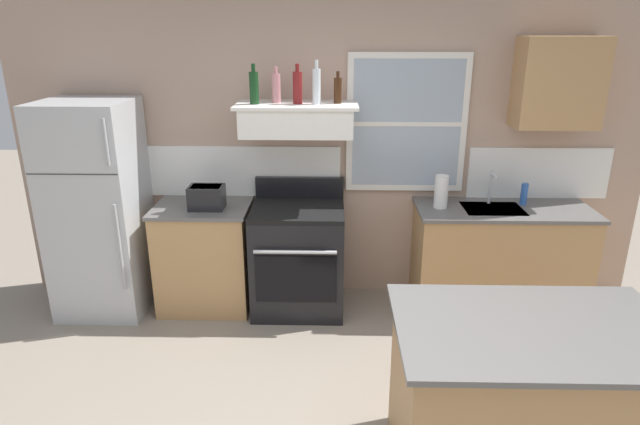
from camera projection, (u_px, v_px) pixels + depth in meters
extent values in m
cube|color=tan|center=(329.00, 146.00, 4.61)|extent=(5.40, 0.06, 2.70)
cube|color=white|center=(196.00, 171.00, 4.67)|extent=(2.50, 0.02, 0.44)
cube|color=white|center=(539.00, 173.00, 4.60)|extent=(1.20, 0.02, 0.44)
cube|color=white|center=(407.00, 124.00, 4.48)|extent=(1.00, 0.04, 1.15)
cube|color=#9EADBC|center=(407.00, 124.00, 4.47)|extent=(0.90, 0.01, 1.05)
cube|color=white|center=(407.00, 124.00, 4.46)|extent=(0.90, 0.02, 0.04)
cube|color=#B7BABC|center=(98.00, 209.00, 4.43)|extent=(0.70, 0.68, 1.78)
cube|color=#333333|center=(72.00, 174.00, 3.98)|extent=(0.69, 0.00, 0.01)
cylinder|color=#A5A8AD|center=(120.00, 248.00, 4.14)|extent=(0.02, 0.02, 0.70)
cylinder|color=#A5A8AD|center=(106.00, 142.00, 3.87)|extent=(0.02, 0.02, 0.35)
cube|color=tan|center=(206.00, 257.00, 4.62)|extent=(0.76, 0.60, 0.88)
cube|color=#605E5B|center=(202.00, 207.00, 4.47)|extent=(0.79, 0.63, 0.03)
cube|color=black|center=(207.00, 197.00, 4.36)|extent=(0.28, 0.20, 0.19)
cube|color=black|center=(206.00, 187.00, 4.33)|extent=(0.24, 0.16, 0.01)
cube|color=black|center=(189.00, 193.00, 4.35)|extent=(0.02, 0.03, 0.02)
cube|color=black|center=(298.00, 261.00, 4.56)|extent=(0.76, 0.64, 0.87)
cube|color=black|center=(298.00, 210.00, 4.42)|extent=(0.76, 0.64, 0.04)
cube|color=black|center=(300.00, 187.00, 4.65)|extent=(0.76, 0.06, 0.18)
cube|color=black|center=(296.00, 279.00, 4.26)|extent=(0.65, 0.01, 0.40)
cylinder|color=silver|center=(295.00, 252.00, 4.15)|extent=(0.65, 0.03, 0.03)
cube|color=white|center=(297.00, 120.00, 4.27)|extent=(0.88, 0.48, 0.22)
cube|color=#262628|center=(295.00, 136.00, 4.09)|extent=(0.75, 0.02, 0.04)
cube|color=white|center=(297.00, 105.00, 4.23)|extent=(0.96, 0.52, 0.02)
cylinder|color=#143819|center=(254.00, 88.00, 4.15)|extent=(0.07, 0.07, 0.24)
cylinder|color=#143819|center=(253.00, 68.00, 4.10)|extent=(0.03, 0.03, 0.06)
cylinder|color=#C67F84|center=(276.00, 88.00, 4.23)|extent=(0.07, 0.07, 0.22)
cylinder|color=#C67F84|center=(276.00, 70.00, 4.19)|extent=(0.03, 0.03, 0.06)
cylinder|color=maroon|center=(298.00, 88.00, 4.17)|extent=(0.07, 0.07, 0.24)
cylinder|color=maroon|center=(297.00, 68.00, 4.12)|extent=(0.03, 0.03, 0.06)
cylinder|color=silver|center=(316.00, 87.00, 4.14)|extent=(0.06, 0.06, 0.27)
cylinder|color=silver|center=(316.00, 64.00, 4.09)|extent=(0.03, 0.03, 0.07)
cylinder|color=#381E0F|center=(338.00, 91.00, 4.20)|extent=(0.06, 0.06, 0.20)
cylinder|color=#381E0F|center=(338.00, 75.00, 4.16)|extent=(0.03, 0.03, 0.05)
cube|color=tan|center=(498.00, 260.00, 4.56)|extent=(1.40, 0.60, 0.88)
cube|color=#605E5B|center=(504.00, 210.00, 4.41)|extent=(1.43, 0.63, 0.03)
cube|color=#B7BABC|center=(493.00, 209.00, 4.39)|extent=(0.48, 0.36, 0.01)
cylinder|color=silver|center=(490.00, 187.00, 4.48)|extent=(0.03, 0.03, 0.28)
cylinder|color=silver|center=(494.00, 176.00, 4.36)|extent=(0.02, 0.16, 0.02)
cylinder|color=white|center=(441.00, 192.00, 4.38)|extent=(0.11, 0.11, 0.27)
cylinder|color=blue|center=(524.00, 194.00, 4.47)|extent=(0.06, 0.06, 0.18)
cube|color=tan|center=(525.00, 405.00, 2.82)|extent=(1.32, 0.82, 0.88)
cube|color=#605E5B|center=(536.00, 329.00, 2.67)|extent=(1.40, 0.90, 0.03)
cube|color=tan|center=(558.00, 83.00, 4.21)|extent=(0.64, 0.32, 0.70)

